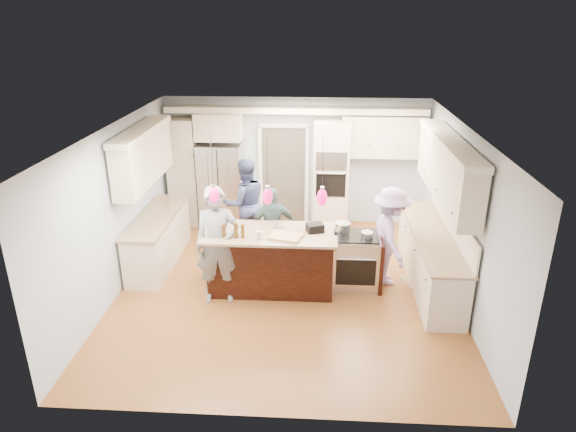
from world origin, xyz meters
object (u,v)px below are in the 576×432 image
at_px(kitchen_island, 272,259).
at_px(island_range, 356,260).
at_px(refrigerator, 222,185).
at_px(person_far_left, 245,204).
at_px(person_bar_end, 218,245).

xyz_separation_m(kitchen_island, island_range, (1.41, 0.08, -0.03)).
bearing_deg(refrigerator, island_range, -42.59).
distance_m(island_range, person_far_left, 2.56).
height_order(kitchen_island, person_far_left, person_far_left).
height_order(refrigerator, kitchen_island, refrigerator).
distance_m(refrigerator, person_bar_end, 3.13).
bearing_deg(person_far_left, island_range, 121.75).
xyz_separation_m(island_range, person_bar_end, (-2.21, -0.60, 0.50)).
bearing_deg(kitchen_island, person_far_left, 113.11).
relative_size(island_range, person_far_left, 0.52).
xyz_separation_m(refrigerator, kitchen_island, (1.30, -2.57, -0.42)).
bearing_deg(person_bar_end, island_range, 5.97).
xyz_separation_m(refrigerator, island_range, (2.71, -2.49, -0.44)).
distance_m(kitchen_island, person_far_left, 1.71).
height_order(person_bar_end, person_far_left, person_bar_end).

